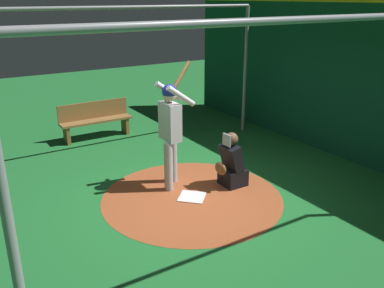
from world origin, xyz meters
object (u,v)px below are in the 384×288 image
catcher (231,165)px  bench (95,119)px  home_plate (192,197)px  batter (171,125)px

catcher → bench: 3.96m
bench → catcher: bearing=106.2°
home_plate → catcher: catcher is taller
batter → bench: (0.21, -3.24, -0.67)m
batter → bench: bearing=-86.2°
home_plate → catcher: (-0.84, -0.04, 0.38)m
home_plate → bench: (0.27, -3.84, 0.43)m
batter → catcher: size_ratio=2.18×
home_plate → bench: bearing=-86.0°
home_plate → batter: bearing=-84.9°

